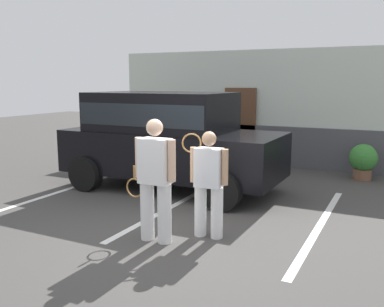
% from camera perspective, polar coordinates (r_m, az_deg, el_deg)
% --- Properties ---
extents(ground_plane, '(40.00, 40.00, 0.00)m').
position_cam_1_polar(ground_plane, '(6.53, -3.82, -10.79)').
color(ground_plane, '#423F3D').
extents(parking_stripe_0, '(0.12, 4.40, 0.01)m').
position_cam_1_polar(parking_stripe_0, '(9.54, -16.18, -4.55)').
color(parking_stripe_0, silver).
rests_on(parking_stripe_0, ground_plane).
extents(parking_stripe_1, '(0.12, 4.40, 0.01)m').
position_cam_1_polar(parking_stripe_1, '(8.05, -2.12, -6.79)').
color(parking_stripe_1, silver).
rests_on(parking_stripe_1, ground_plane).
extents(parking_stripe_2, '(0.12, 4.40, 0.01)m').
position_cam_1_polar(parking_stripe_2, '(7.24, 16.74, -9.12)').
color(parking_stripe_2, silver).
rests_on(parking_stripe_2, ground_plane).
extents(house_frontage, '(9.31, 0.40, 3.12)m').
position_cam_1_polar(house_frontage, '(11.82, 11.07, 5.50)').
color(house_frontage, silver).
rests_on(house_frontage, ground_plane).
extents(parked_suv, '(4.62, 2.20, 2.05)m').
position_cam_1_polar(parked_suv, '(9.03, -3.30, 2.41)').
color(parked_suv, black).
rests_on(parked_suv, ground_plane).
extents(tennis_player_man, '(0.91, 0.29, 1.76)m').
position_cam_1_polar(tennis_player_man, '(6.06, -4.96, -3.43)').
color(tennis_player_man, white).
rests_on(tennis_player_man, ground_plane).
extents(tennis_player_woman, '(0.73, 0.26, 1.57)m').
position_cam_1_polar(tennis_player_woman, '(6.23, 2.21, -3.87)').
color(tennis_player_woman, white).
rests_on(tennis_player_woman, ground_plane).
extents(potted_plant_by_porch, '(0.64, 0.64, 0.84)m').
position_cam_1_polar(potted_plant_by_porch, '(10.70, 21.89, -0.82)').
color(potted_plant_by_porch, brown).
rests_on(potted_plant_by_porch, ground_plane).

